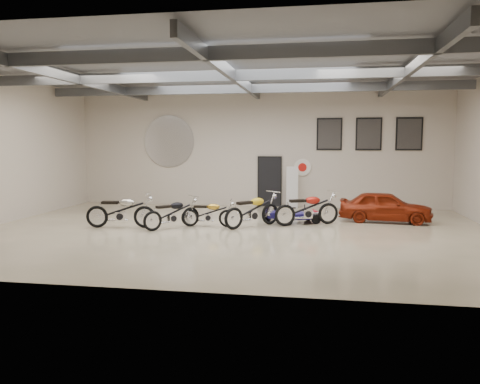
% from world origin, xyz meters
% --- Properties ---
extents(floor, '(16.00, 12.00, 0.01)m').
position_xyz_m(floor, '(0.00, 0.00, 0.00)').
color(floor, beige).
rests_on(floor, ground).
extents(ceiling, '(16.00, 12.00, 0.01)m').
position_xyz_m(ceiling, '(0.00, 0.00, 5.00)').
color(ceiling, slate).
rests_on(ceiling, back_wall).
extents(back_wall, '(16.00, 0.02, 5.00)m').
position_xyz_m(back_wall, '(0.00, 6.00, 2.50)').
color(back_wall, beige).
rests_on(back_wall, floor).
extents(ceiling_beams, '(15.80, 11.80, 0.32)m').
position_xyz_m(ceiling_beams, '(0.00, 0.00, 4.75)').
color(ceiling_beams, '#515458').
rests_on(ceiling_beams, ceiling).
extents(door, '(0.92, 0.08, 2.10)m').
position_xyz_m(door, '(0.50, 5.95, 1.05)').
color(door, black).
rests_on(door, back_wall).
extents(logo_plaque, '(2.30, 0.06, 1.16)m').
position_xyz_m(logo_plaque, '(-4.00, 5.95, 2.80)').
color(logo_plaque, silver).
rests_on(logo_plaque, back_wall).
extents(poster_left, '(1.05, 0.08, 1.35)m').
position_xyz_m(poster_left, '(3.00, 5.96, 3.10)').
color(poster_left, black).
rests_on(poster_left, back_wall).
extents(poster_mid, '(1.05, 0.08, 1.35)m').
position_xyz_m(poster_mid, '(4.60, 5.96, 3.10)').
color(poster_mid, black).
rests_on(poster_mid, back_wall).
extents(poster_right, '(1.05, 0.08, 1.35)m').
position_xyz_m(poster_right, '(6.20, 5.96, 3.10)').
color(poster_right, black).
rests_on(poster_right, back_wall).
extents(oil_sign, '(0.72, 0.10, 0.72)m').
position_xyz_m(oil_sign, '(1.90, 5.95, 1.70)').
color(oil_sign, white).
rests_on(oil_sign, back_wall).
extents(banner_stand, '(0.52, 0.29, 1.79)m').
position_xyz_m(banner_stand, '(1.50, 5.50, 0.90)').
color(banner_stand, white).
rests_on(banner_stand, floor).
extents(motorcycle_silver, '(2.28, 0.98, 1.15)m').
position_xyz_m(motorcycle_silver, '(-3.69, -0.05, 0.57)').
color(motorcycle_silver, silver).
rests_on(motorcycle_silver, floor).
extents(motorcycle_black, '(1.79, 1.85, 1.02)m').
position_xyz_m(motorcycle_black, '(-2.01, 0.08, 0.51)').
color(motorcycle_black, silver).
rests_on(motorcycle_black, floor).
extents(motorcycle_gold, '(1.81, 0.67, 0.92)m').
position_xyz_m(motorcycle_gold, '(-0.94, 0.60, 0.46)').
color(motorcycle_gold, silver).
rests_on(motorcycle_gold, floor).
extents(motorcycle_yellow, '(1.98, 2.09, 1.14)m').
position_xyz_m(motorcycle_yellow, '(0.48, 0.81, 0.57)').
color(motorcycle_yellow, silver).
rests_on(motorcycle_yellow, floor).
extents(motorcycle_red, '(2.30, 1.56, 1.15)m').
position_xyz_m(motorcycle_red, '(2.22, 1.46, 0.58)').
color(motorcycle_red, silver).
rests_on(motorcycle_red, floor).
extents(go_kart, '(1.95, 1.44, 0.64)m').
position_xyz_m(go_kart, '(2.07, 1.90, 0.32)').
color(go_kart, navy).
rests_on(go_kart, floor).
extents(vintage_car, '(1.59, 3.24, 1.07)m').
position_xyz_m(vintage_car, '(4.88, 2.60, 0.53)').
color(vintage_car, maroon).
rests_on(vintage_car, floor).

